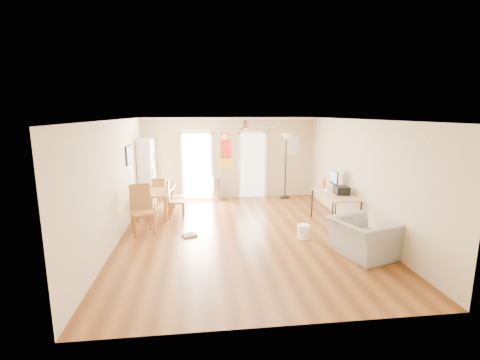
{
  "coord_description": "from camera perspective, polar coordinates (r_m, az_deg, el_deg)",
  "views": [
    {
      "loc": [
        -0.95,
        -7.42,
        2.75
      ],
      "look_at": [
        0.0,
        0.6,
        1.15
      ],
      "focal_mm": 25.52,
      "sensor_mm": 36.0,
      "label": 1
    }
  ],
  "objects": [
    {
      "name": "wall_decal",
      "position": [
        10.99,
        -2.42,
        4.94
      ],
      "size": [
        0.46,
        0.03,
        1.1
      ],
      "primitive_type": "cube",
      "color": "red",
      "rests_on": "wall_back"
    },
    {
      "name": "wall_left",
      "position": [
        7.77,
        -20.03,
        -0.23
      ],
      "size": [
        0.04,
        7.0,
        2.6
      ],
      "primitive_type": null,
      "color": "beige",
      "rests_on": "floor"
    },
    {
      "name": "wall_front",
      "position": [
        4.28,
        6.54,
        -8.66
      ],
      "size": [
        5.5,
        0.04,
        2.6
      ],
      "primitive_type": null,
      "color": "beige",
      "rests_on": "floor"
    },
    {
      "name": "ceiling",
      "position": [
        7.48,
        0.55,
        10.06
      ],
      "size": [
        5.5,
        7.0,
        0.0
      ],
      "primitive_type": null,
      "color": "silver",
      "rests_on": "floor"
    },
    {
      "name": "trash_can",
      "position": [
        10.93,
        -3.9,
        -1.45
      ],
      "size": [
        0.41,
        0.41,
        0.72
      ],
      "primitive_type": "cylinder",
      "rotation": [
        0.0,
        0.0,
        -0.25
      ],
      "color": "#BCBCBF",
      "rests_on": "floor"
    },
    {
      "name": "dining_chair_far",
      "position": [
        10.16,
        -13.12,
        -2.13
      ],
      "size": [
        0.43,
        0.43,
        0.91
      ],
      "primitive_type": null,
      "rotation": [
        0.0,
        0.0,
        2.99
      ],
      "color": "#A87836",
      "rests_on": "floor"
    },
    {
      "name": "torchiere_lamp",
      "position": [
        11.1,
        7.63,
        2.3
      ],
      "size": [
        0.42,
        0.42,
        2.1
      ],
      "primitive_type": null,
      "rotation": [
        0.0,
        0.0,
        -0.07
      ],
      "color": "black",
      "rests_on": "floor"
    },
    {
      "name": "bookshelf",
      "position": [
        10.52,
        -15.31,
        1.19
      ],
      "size": [
        0.49,
        0.93,
        1.98
      ],
      "primitive_type": null,
      "rotation": [
        0.0,
        0.0,
        0.11
      ],
      "color": "white",
      "rests_on": "floor"
    },
    {
      "name": "dining_chair_right_a",
      "position": [
        9.76,
        -10.4,
        -2.46
      ],
      "size": [
        0.43,
        0.43,
        0.95
      ],
      "primitive_type": null,
      "rotation": [
        0.0,
        0.0,
        1.66
      ],
      "color": "#A76E36",
      "rests_on": "floor"
    },
    {
      "name": "bathroom_doorway",
      "position": [
        11.16,
        2.08,
        2.45
      ],
      "size": [
        0.8,
        0.1,
        2.1
      ],
      "primitive_type": null,
      "color": "white",
      "rests_on": "wall_back"
    },
    {
      "name": "crown_molding",
      "position": [
        7.48,
        0.55,
        9.76
      ],
      "size": [
        5.5,
        7.0,
        0.08
      ],
      "primitive_type": null,
      "color": "white",
      "rests_on": "wall_back"
    },
    {
      "name": "imac",
      "position": [
        9.12,
        15.39,
        0.02
      ],
      "size": [
        0.11,
        0.52,
        0.48
      ],
      "primitive_type": null,
      "rotation": [
        0.0,
        0.0,
        -0.07
      ],
      "color": "black",
      "rests_on": "computer_desk"
    },
    {
      "name": "ceiling_fan",
      "position": [
        7.19,
        0.85,
        8.66
      ],
      "size": [
        1.24,
        1.24,
        0.2
      ],
      "primitive_type": null,
      "color": "#593819",
      "rests_on": "ceiling"
    },
    {
      "name": "floor",
      "position": [
        7.97,
        0.51,
        -8.98
      ],
      "size": [
        7.0,
        7.0,
        0.0
      ],
      "primitive_type": "plane",
      "color": "brown",
      "rests_on": "ground"
    },
    {
      "name": "dining_chair_right_b",
      "position": [
        9.16,
        -10.63,
        -3.21
      ],
      "size": [
        0.42,
        0.42,
        1.0
      ],
      "primitive_type": null,
      "rotation": [
        0.0,
        0.0,
        1.55
      ],
      "color": "#9D5D32",
      "rests_on": "floor"
    },
    {
      "name": "dining_chair_near",
      "position": [
        8.1,
        -16.03,
        -4.88
      ],
      "size": [
        0.59,
        0.59,
        1.13
      ],
      "primitive_type": null,
      "rotation": [
        0.0,
        0.0,
        0.33
      ],
      "color": "#965B30",
      "rests_on": "floor"
    },
    {
      "name": "keyboard",
      "position": [
        8.88,
        14.21,
        -1.77
      ],
      "size": [
        0.24,
        0.42,
        0.01
      ],
      "primitive_type": "cube",
      "rotation": [
        0.0,
        0.0,
        -0.29
      ],
      "color": "white",
      "rests_on": "computer_desk"
    },
    {
      "name": "wastebasket_a",
      "position": [
        7.79,
        10.57,
        -8.45
      ],
      "size": [
        0.32,
        0.32,
        0.31
      ],
      "primitive_type": "cylinder",
      "rotation": [
        0.0,
        0.0,
        -0.2
      ],
      "color": "white",
      "rests_on": "floor"
    },
    {
      "name": "kitchen_doorway",
      "position": [
        11.03,
        -7.2,
        2.26
      ],
      "size": [
        0.9,
        0.1,
        2.1
      ],
      "primitive_type": null,
      "color": "white",
      "rests_on": "wall_back"
    },
    {
      "name": "framed_poster",
      "position": [
        9.05,
        -18.06,
        4.0
      ],
      "size": [
        0.04,
        0.66,
        0.48
      ],
      "primitive_type": "cube",
      "color": "black",
      "rests_on": "wall_left"
    },
    {
      "name": "computer_desk",
      "position": [
        8.78,
        15.49,
        -4.74
      ],
      "size": [
        0.75,
        1.5,
        0.8
      ],
      "primitive_type": null,
      "color": "tan",
      "rests_on": "floor"
    },
    {
      "name": "floor_cloth",
      "position": [
        7.9,
        -8.42,
        -9.1
      ],
      "size": [
        0.38,
        0.34,
        0.04
      ],
      "primitive_type": "cube",
      "rotation": [
        0.0,
        0.0,
        0.36
      ],
      "color": "gray",
      "rests_on": "floor"
    },
    {
      "name": "armchair",
      "position": [
        7.11,
        19.82,
        -9.1
      ],
      "size": [
        1.27,
        1.36,
        0.73
      ],
      "primitive_type": "imported",
      "rotation": [
        0.0,
        0.0,
        1.87
      ],
      "color": "gray",
      "rests_on": "floor"
    },
    {
      "name": "ac_grille",
      "position": [
        11.34,
        8.66,
        5.77
      ],
      "size": [
        0.5,
        0.04,
        0.6
      ],
      "primitive_type": "cube",
      "color": "white",
      "rests_on": "wall_back"
    },
    {
      "name": "wall_right",
      "position": [
        8.41,
        19.45,
        0.64
      ],
      "size": [
        0.04,
        7.0,
        2.6
      ],
      "primitive_type": null,
      "color": "beige",
      "rests_on": "floor"
    },
    {
      "name": "orange_bottle",
      "position": [
        9.29,
        13.87,
        -0.51
      ],
      "size": [
        0.08,
        0.08,
        0.23
      ],
      "primitive_type": "cylinder",
      "rotation": [
        0.0,
        0.0,
        0.09
      ],
      "color": "#F05815",
      "rests_on": "computer_desk"
    },
    {
      "name": "wall_back",
      "position": [
        11.05,
        -1.77,
        3.67
      ],
      "size": [
        5.5,
        0.04,
        2.6
      ],
      "primitive_type": null,
      "color": "beige",
      "rests_on": "floor"
    },
    {
      "name": "wastebasket_b",
      "position": [
        7.27,
        16.55,
        -10.2
      ],
      "size": [
        0.34,
        0.34,
        0.31
      ],
      "primitive_type": "cylinder",
      "rotation": [
        0.0,
        0.0,
        0.34
      ],
      "color": "white",
      "rests_on": "floor"
    },
    {
      "name": "dining_table",
      "position": [
        9.54,
        -13.79,
        -3.7
      ],
      "size": [
        0.95,
        1.46,
        0.7
      ],
      "primitive_type": null,
      "rotation": [
        0.0,
        0.0,
        -0.09
      ],
      "color": "#9E6333",
      "rests_on": "floor"
    },
    {
      "name": "printer",
      "position": [
        8.64,
        16.6,
        -1.66
      ],
      "size": [
        0.34,
        0.39,
        0.19
      ],
      "primitive_type": "cube",
      "rotation": [
        0.0,
        0.0,
        -0.07
      ],
      "color": "black",
      "rests_on": "computer_desk"
    }
  ]
}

